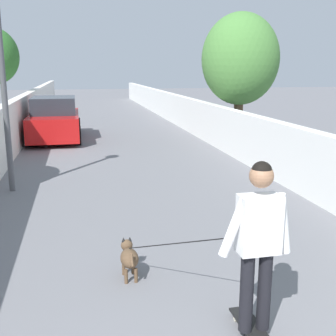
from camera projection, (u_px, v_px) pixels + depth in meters
The scene contains 9 objects.
ground_plane at pixel (116, 142), 15.06m from camera, with size 80.00×80.00×0.00m, color slate.
wall_left at pixel (9, 130), 12.33m from camera, with size 48.00×0.30×1.56m, color silver.
fence_right at pixel (222, 128), 13.66m from camera, with size 48.00×0.30×1.34m, color white.
tree_right_near at pixel (240, 60), 14.31m from camera, with size 2.61×2.61×4.36m.
lamp_post at pixel (0, 51), 8.37m from camera, with size 0.36×0.36×4.17m.
skateboard at pixel (253, 330), 4.10m from camera, with size 0.80×0.21×0.08m.
person_skateboarder at pixel (258, 235), 3.88m from camera, with size 0.23×0.71×1.66m.
dog at pixel (130, 257), 5.23m from camera, with size 1.73×1.15×1.06m.
car_near at pixel (55, 120), 15.35m from camera, with size 4.09×1.80×1.54m.
Camera 1 is at (-0.94, 1.25, 2.53)m, focal length 45.48 mm.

